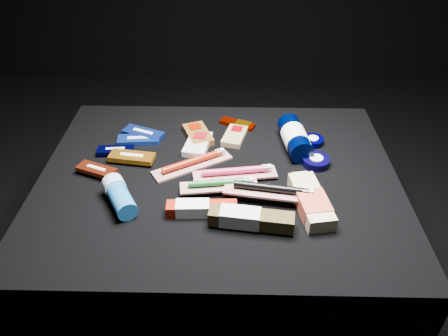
{
  "coord_description": "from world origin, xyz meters",
  "views": [
    {
      "loc": [
        0.04,
        -0.94,
        1.13
      ],
      "look_at": [
        0.01,
        0.01,
        0.42
      ],
      "focal_mm": 35.0,
      "sensor_mm": 36.0,
      "label": 1
    }
  ],
  "objects_px": {
    "lotion_bottle": "(295,138)",
    "deodorant_stick": "(119,196)",
    "bodywash_bottle": "(311,202)",
    "toothpaste_carton_red": "(199,209)"
  },
  "relations": [
    {
      "from": "deodorant_stick",
      "to": "toothpaste_carton_red",
      "type": "relative_size",
      "value": 0.82
    },
    {
      "from": "lotion_bottle",
      "to": "toothpaste_carton_red",
      "type": "height_order",
      "value": "lotion_bottle"
    },
    {
      "from": "lotion_bottle",
      "to": "deodorant_stick",
      "type": "height_order",
      "value": "lotion_bottle"
    },
    {
      "from": "bodywash_bottle",
      "to": "deodorant_stick",
      "type": "relative_size",
      "value": 1.45
    },
    {
      "from": "lotion_bottle",
      "to": "bodywash_bottle",
      "type": "xyz_separation_m",
      "value": [
        0.01,
        -0.27,
        -0.01
      ]
    },
    {
      "from": "lotion_bottle",
      "to": "toothpaste_carton_red",
      "type": "bearing_deg",
      "value": -139.66
    },
    {
      "from": "deodorant_stick",
      "to": "bodywash_bottle",
      "type": "bearing_deg",
      "value": -29.8
    },
    {
      "from": "lotion_bottle",
      "to": "bodywash_bottle",
      "type": "distance_m",
      "value": 0.27
    },
    {
      "from": "lotion_bottle",
      "to": "deodorant_stick",
      "type": "relative_size",
      "value": 1.59
    },
    {
      "from": "lotion_bottle",
      "to": "bodywash_bottle",
      "type": "relative_size",
      "value": 1.09
    }
  ]
}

